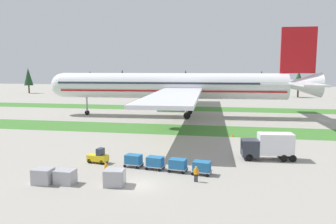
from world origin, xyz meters
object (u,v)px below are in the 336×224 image
(ground_crew_marshaller, at_px, (196,173))
(ground_crew_loader, at_px, (106,169))
(catering_truck, at_px, (268,145))
(cargo_dolly_fourth, at_px, (202,167))
(cargo_dolly_lead, at_px, (133,160))
(cargo_dolly_second, at_px, (155,162))
(taxiway_marker_2, at_px, (275,133))
(airliner, at_px, (180,86))
(uld_container_2, at_px, (115,177))
(baggage_tug, at_px, (98,157))
(taxiway_marker_1, at_px, (252,138))
(cargo_dolly_third, at_px, (178,164))
(uld_container_0, at_px, (65,177))
(uld_container_1, at_px, (43,176))
(uld_container_3, at_px, (114,178))
(taxiway_marker_0, at_px, (233,135))

(ground_crew_marshaller, xyz_separation_m, ground_crew_loader, (-10.05, -0.41, 0.00))
(catering_truck, bearing_deg, cargo_dolly_fourth, 128.00)
(cargo_dolly_lead, height_order, ground_crew_marshaller, ground_crew_marshaller)
(cargo_dolly_second, relative_size, taxiway_marker_2, 3.96)
(airliner, relative_size, uld_container_2, 41.18)
(baggage_tug, distance_m, taxiway_marker_1, 27.08)
(cargo_dolly_lead, height_order, cargo_dolly_third, same)
(ground_crew_marshaller, relative_size, uld_container_0, 0.87)
(baggage_tug, distance_m, uld_container_1, 8.85)
(cargo_dolly_lead, bearing_deg, uld_container_3, -171.16)
(cargo_dolly_third, distance_m, uld_container_1, 14.97)
(catering_truck, distance_m, ground_crew_loader, 21.73)
(ground_crew_marshaller, bearing_deg, taxiway_marker_1, -98.87)
(baggage_tug, height_order, taxiway_marker_0, baggage_tug)
(ground_crew_loader, xyz_separation_m, uld_container_2, (1.82, -2.09, -0.13))
(baggage_tug, xyz_separation_m, uld_container_3, (4.85, -7.66, 0.05))
(uld_container_2, height_order, taxiway_marker_2, uld_container_2)
(catering_truck, relative_size, taxiway_marker_2, 11.70)
(catering_truck, distance_m, taxiway_marker_1, 12.18)
(catering_truck, bearing_deg, cargo_dolly_lead, 105.16)
(cargo_dolly_fourth, bearing_deg, taxiway_marker_2, -14.92)
(uld_container_3, relative_size, taxiway_marker_2, 3.27)
(ground_crew_loader, distance_m, uld_container_2, 2.78)
(ground_crew_marshaller, height_order, taxiway_marker_1, ground_crew_marshaller)
(catering_truck, height_order, uld_container_3, catering_truck)
(cargo_dolly_lead, bearing_deg, baggage_tug, 90.00)
(uld_container_1, distance_m, taxiway_marker_2, 41.74)
(ground_crew_marshaller, xyz_separation_m, taxiway_marker_0, (4.17, 24.90, -0.70))
(cargo_dolly_third, xyz_separation_m, uld_container_2, (-5.79, -5.58, -0.10))
(ground_crew_marshaller, height_order, taxiway_marker_0, ground_crew_marshaller)
(airliner, xyz_separation_m, cargo_dolly_second, (3.38, -43.91, -6.86))
(cargo_dolly_lead, bearing_deg, cargo_dolly_third, -90.00)
(cargo_dolly_lead, xyz_separation_m, ground_crew_marshaller, (8.16, -4.07, 0.03))
(uld_container_1, bearing_deg, uld_container_3, 5.60)
(baggage_tug, distance_m, ground_crew_marshaller, 14.01)
(airliner, bearing_deg, taxiway_marker_0, -153.22)
(baggage_tug, height_order, uld_container_1, baggage_tug)
(cargo_dolly_lead, distance_m, catering_truck, 18.08)
(uld_container_1, bearing_deg, cargo_dolly_fourth, 20.46)
(cargo_dolly_lead, bearing_deg, cargo_dolly_fourth, -90.00)
(airliner, distance_m, ground_crew_loader, 48.40)
(cargo_dolly_fourth, bearing_deg, uld_container_0, 121.62)
(cargo_dolly_second, distance_m, ground_crew_loader, 6.20)
(cargo_dolly_third, relative_size, uld_container_0, 1.21)
(uld_container_0, xyz_separation_m, uld_container_3, (5.34, 0.29, 0.11))
(ground_crew_loader, height_order, taxiway_marker_1, ground_crew_loader)
(cargo_dolly_lead, relative_size, ground_crew_loader, 1.39)
(cargo_dolly_second, xyz_separation_m, uld_container_3, (-2.96, -6.32, -0.05))
(uld_container_1, height_order, uld_container_2, uld_container_1)
(taxiway_marker_2, bearing_deg, cargo_dolly_third, -120.32)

